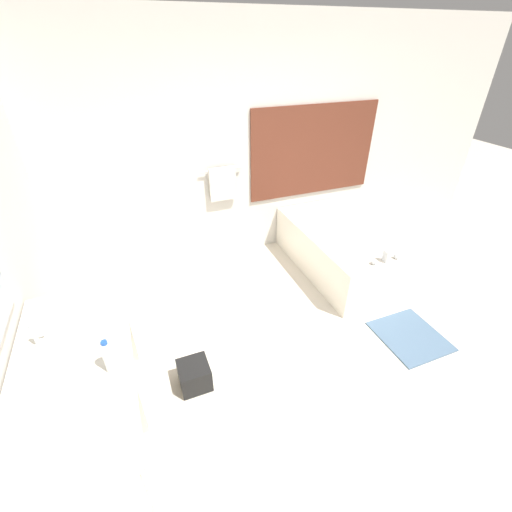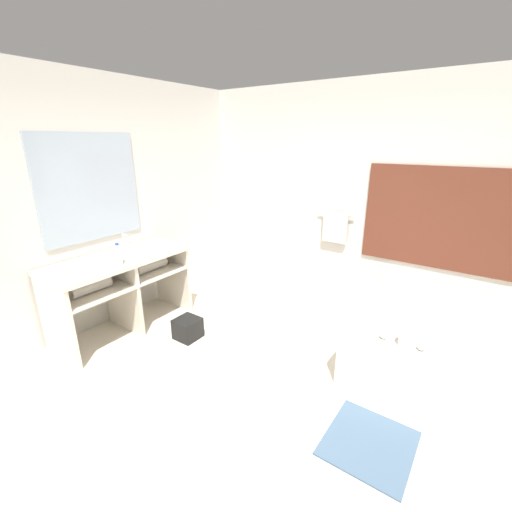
{
  "view_description": "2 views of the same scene",
  "coord_description": "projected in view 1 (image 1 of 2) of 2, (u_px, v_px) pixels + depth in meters",
  "views": [
    {
      "loc": [
        -1.35,
        -1.55,
        2.44
      ],
      "look_at": [
        -0.36,
        0.94,
        0.72
      ],
      "focal_mm": 24.0,
      "sensor_mm": 36.0,
      "label": 1
    },
    {
      "loc": [
        1.31,
        -1.89,
        2.04
      ],
      "look_at": [
        -0.61,
        0.84,
        0.9
      ],
      "focal_mm": 24.0,
      "sensor_mm": 36.0,
      "label": 2
    }
  ],
  "objects": [
    {
      "name": "wall_back_with_blinds",
      "position": [
        247.0,
        148.0,
        3.97
      ],
      "size": [
        7.4,
        0.13,
        2.7
      ],
      "color": "silver",
      "rests_on": "ground_plane"
    },
    {
      "name": "ground_plane",
      "position": [
        335.0,
        372.0,
        2.95
      ],
      "size": [
        16.0,
        16.0,
        0.0
      ],
      "primitive_type": "plane",
      "color": "beige",
      "rests_on": "ground"
    },
    {
      "name": "vanity_counter",
      "position": [
        83.0,
        388.0,
        2.11
      ],
      "size": [
        0.66,
        1.46,
        0.86
      ],
      "color": "beige",
      "rests_on": "ground_plane"
    },
    {
      "name": "waste_bin",
      "position": [
        194.0,
        375.0,
        2.79
      ],
      "size": [
        0.25,
        0.25,
        0.22
      ],
      "color": "black",
      "rests_on": "ground_plane"
    },
    {
      "name": "bath_mat",
      "position": [
        410.0,
        336.0,
        3.29
      ],
      "size": [
        0.58,
        0.61,
        0.02
      ],
      "color": "slate",
      "rests_on": "ground_plane"
    },
    {
      "name": "water_bottle_1",
      "position": [
        109.0,
        357.0,
        1.88
      ],
      "size": [
        0.06,
        0.06,
        0.22
      ],
      "color": "silver",
      "rests_on": "vanity_counter"
    },
    {
      "name": "bathtub",
      "position": [
        341.0,
        247.0,
        4.14
      ],
      "size": [
        0.95,
        1.66,
        0.65
      ],
      "color": "silver",
      "rests_on": "ground_plane"
    },
    {
      "name": "sink_faucet",
      "position": [
        35.0,
        336.0,
        2.03
      ],
      "size": [
        0.09,
        0.04,
        0.18
      ],
      "color": "silver",
      "rests_on": "vanity_counter"
    }
  ]
}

